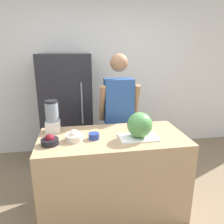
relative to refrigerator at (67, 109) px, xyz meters
The scene contains 10 objects.
wall_back 0.78m from the refrigerator, 37.95° to the left, with size 8.00×0.06×2.60m.
counter_island 1.46m from the refrigerator, 69.08° to the right, with size 1.52×0.74×0.90m.
refrigerator is the anchor object (origin of this frame).
person 0.98m from the refrigerator, 45.83° to the right, with size 0.51×0.27×1.71m.
cutting_board 1.60m from the refrigerator, 61.90° to the right, with size 0.39×0.24×0.01m.
watermelon 1.61m from the refrigerator, 61.59° to the right, with size 0.25×0.25×0.25m.
bowl_cherries 1.42m from the refrigerator, 94.86° to the right, with size 0.17×0.17×0.10m.
bowl_cream 1.36m from the refrigerator, 85.43° to the right, with size 0.18×0.18×0.11m.
bowl_small_blue 1.39m from the refrigerator, 77.37° to the right, with size 0.11×0.11×0.06m.
blender 1.10m from the refrigerator, 96.22° to the right, with size 0.15×0.15×0.35m.
Camera 1 is at (-0.36, -1.70, 1.78)m, focal length 35.00 mm.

